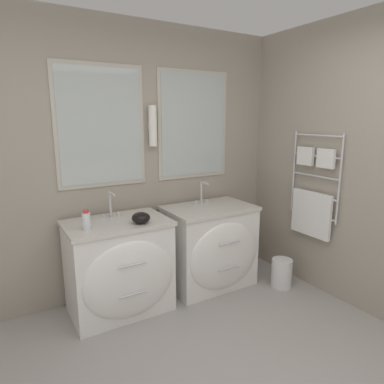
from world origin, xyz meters
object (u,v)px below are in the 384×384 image
(vanity_left, at_px, (120,267))
(vanity_right, at_px, (211,246))
(toiletry_bottle, at_px, (86,221))
(amenity_bowl, at_px, (141,218))
(waste_bin, at_px, (282,272))

(vanity_left, height_order, vanity_right, same)
(toiletry_bottle, bearing_deg, amenity_bowl, -8.14)
(vanity_left, height_order, waste_bin, vanity_left)
(vanity_left, distance_m, amenity_bowl, 0.50)
(vanity_left, distance_m, toiletry_bottle, 0.56)
(amenity_bowl, bearing_deg, vanity_right, 8.58)
(vanity_right, relative_size, waste_bin, 3.00)
(vanity_left, bearing_deg, toiletry_bottle, -168.09)
(vanity_left, height_order, toiletry_bottle, toiletry_bottle)
(amenity_bowl, bearing_deg, toiletry_bottle, 171.86)
(toiletry_bottle, xyz_separation_m, amenity_bowl, (0.44, -0.06, -0.03))
(vanity_right, xyz_separation_m, toiletry_bottle, (-1.25, -0.06, 0.49))
(toiletry_bottle, height_order, waste_bin, toiletry_bottle)
(vanity_left, xyz_separation_m, waste_bin, (1.58, -0.41, -0.27))
(vanity_right, xyz_separation_m, waste_bin, (0.61, -0.41, -0.27))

